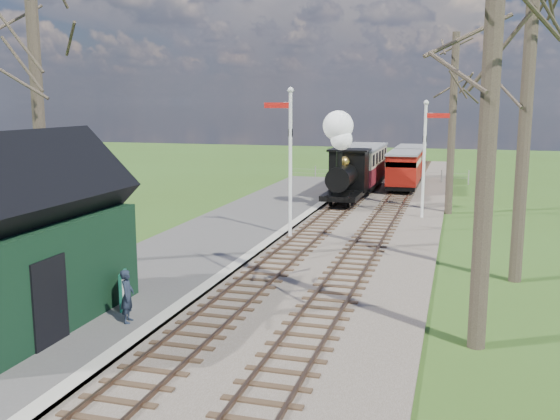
{
  "coord_description": "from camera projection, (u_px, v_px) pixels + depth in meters",
  "views": [
    {
      "loc": [
        5.92,
        -8.49,
        5.64
      ],
      "look_at": [
        -0.51,
        13.82,
        1.6
      ],
      "focal_mm": 40.0,
      "sensor_mm": 36.0,
      "label": 1
    }
  ],
  "objects": [
    {
      "name": "red_carriage_a",
      "position": [
        404.0,
        170.0,
        39.2
      ],
      "size": [
        1.93,
        4.77,
        2.03
      ],
      "color": "black",
      "rests_on": "ground"
    },
    {
      "name": "semaphore_far",
      "position": [
        426.0,
        150.0,
        29.68
      ],
      "size": [
        1.22,
        0.24,
        5.72
      ],
      "color": "silver",
      "rests_on": "ground"
    },
    {
      "name": "person",
      "position": [
        127.0,
        296.0,
        15.49
      ],
      "size": [
        0.44,
        0.56,
        1.35
      ],
      "primitive_type": "imported",
      "rotation": [
        0.0,
        0.0,
        1.83
      ],
      "color": "#1B2331",
      "rests_on": "platform"
    },
    {
      "name": "ballast_bed",
      "position": [
        360.0,
        215.0,
        31.09
      ],
      "size": [
        8.0,
        60.0,
        0.1
      ],
      "primitive_type": "cube",
      "color": "brown",
      "rests_on": "ground"
    },
    {
      "name": "track_near",
      "position": [
        335.0,
        213.0,
        31.43
      ],
      "size": [
        1.6,
        60.0,
        0.15
      ],
      "color": "brown",
      "rests_on": "ground"
    },
    {
      "name": "bare_trees",
      "position": [
        304.0,
        116.0,
        18.93
      ],
      "size": [
        15.51,
        22.39,
        12.0
      ],
      "color": "#382D23",
      "rests_on": "ground"
    },
    {
      "name": "fence_line",
      "position": [
        377.0,
        174.0,
        44.53
      ],
      "size": [
        12.6,
        0.08,
        1.0
      ],
      "color": "slate",
      "rests_on": "ground"
    },
    {
      "name": "red_carriage_b",
      "position": [
        411.0,
        162.0,
        44.41
      ],
      "size": [
        1.93,
        4.77,
        2.03
      ],
      "color": "black",
      "rests_on": "ground"
    },
    {
      "name": "distant_hills",
      "position": [
        413.0,
        288.0,
        73.96
      ],
      "size": [
        114.4,
        48.0,
        22.02
      ],
      "color": "#385B23",
      "rests_on": "ground"
    },
    {
      "name": "station_shed",
      "position": [
        20.0,
        242.0,
        15.19
      ],
      "size": [
        3.25,
        6.3,
        4.78
      ],
      "color": "black",
      "rests_on": "platform"
    },
    {
      "name": "coping_strip",
      "position": [
        264.0,
        246.0,
        24.19
      ],
      "size": [
        0.4,
        44.0,
        0.21
      ],
      "primitive_type": "cube",
      "color": "#B2AD9E",
      "rests_on": "ground"
    },
    {
      "name": "sign_board",
      "position": [
        124.0,
        290.0,
        16.53
      ],
      "size": [
        0.29,
        0.68,
        1.01
      ],
      "color": "#0F4936",
      "rests_on": "platform"
    },
    {
      "name": "semaphore_near",
      "position": [
        289.0,
        152.0,
        25.36
      ],
      "size": [
        1.22,
        0.24,
        6.22
      ],
      "color": "silver",
      "rests_on": "ground"
    },
    {
      "name": "locomotive",
      "position": [
        345.0,
        165.0,
        33.62
      ],
      "size": [
        2.0,
        4.68,
        5.01
      ],
      "color": "black",
      "rests_on": "ground"
    },
    {
      "name": "coach",
      "position": [
        362.0,
        165.0,
        39.47
      ],
      "size": [
        2.34,
        8.01,
        2.46
      ],
      "color": "black",
      "rests_on": "ground"
    },
    {
      "name": "bench",
      "position": [
        95.0,
        291.0,
        16.83
      ],
      "size": [
        1.01,
        1.52,
        0.84
      ],
      "color": "#4D2F1B",
      "rests_on": "platform"
    },
    {
      "name": "platform",
      "position": [
        209.0,
        243.0,
        24.82
      ],
      "size": [
        5.0,
        44.0,
        0.2
      ],
      "primitive_type": "cube",
      "color": "#474442",
      "rests_on": "ground"
    },
    {
      "name": "track_far",
      "position": [
        386.0,
        216.0,
        30.72
      ],
      "size": [
        1.6,
        60.0,
        0.15
      ],
      "color": "brown",
      "rests_on": "ground"
    }
  ]
}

